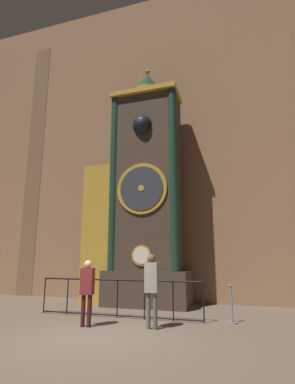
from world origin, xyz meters
name	(u,v)px	position (x,y,z in m)	size (l,w,h in m)	color
ground_plane	(88,339)	(0.00, 0.00, 0.00)	(28.00, 28.00, 0.00)	brown
cathedral_back_wall	(157,134)	(-0.09, 6.05, 7.31)	(24.00, 0.32, 14.64)	#936B4C
clock_tower	(139,197)	(-0.46, 4.70, 4.11)	(4.17, 1.84, 9.81)	#423328
railing_fence	(117,296)	(-0.33, 2.39, 0.62)	(5.21, 0.05, 1.11)	black
visitor_near	(87,286)	(-0.63, 1.03, 1.01)	(0.36, 0.26, 1.68)	#461518
visitor_far	(152,283)	(1.08, 1.30, 1.12)	(0.34, 0.22, 1.85)	#58554F
stanchion_post	(232,310)	(2.99, 2.63, 0.33)	(0.28, 0.28, 1.03)	gray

